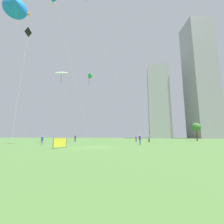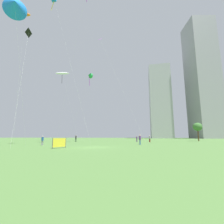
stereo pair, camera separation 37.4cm
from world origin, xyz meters
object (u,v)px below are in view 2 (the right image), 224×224
object	(u,v)px
kite_flying_1	(15,5)
event_banner	(59,143)
person_standing_1	(42,140)
kite_flying_3	(28,34)
park_tree_0	(198,127)
person_standing_0	(150,138)
person_standing_2	(140,139)
distant_highrise_0	(160,103)
person_standing_4	(76,138)
kite_flying_4	(101,40)
kite_flying_7	(90,75)
kite_flying_2	(62,73)
distant_highrise_1	(202,78)
kite_flying_6	(25,15)
person_standing_3	(137,138)

from	to	relation	value
kite_flying_1	event_banner	distance (m)	20.36
person_standing_1	event_banner	bearing A→B (deg)	-74.85
kite_flying_3	person_standing_1	bearing A→B (deg)	24.77
park_tree_0	person_standing_0	bearing A→B (deg)	-144.29
person_standing_2	kite_flying_3	world-z (taller)	kite_flying_3
kite_flying_3	distant_highrise_0	xyz separation A→B (m)	(40.72, 106.79, 8.80)
person_standing_4	distant_highrise_0	xyz separation A→B (m)	(37.61, 89.13, 28.46)
person_standing_4	kite_flying_3	world-z (taller)	kite_flying_3
kite_flying_4	event_banner	xyz separation A→B (m)	(-1.07, -17.99, -26.98)
person_standing_1	person_standing_4	xyz separation A→B (m)	(-0.34, 16.07, 0.11)
kite_flying_7	person_standing_2	bearing A→B (deg)	-38.06
kite_flying_7	distant_highrise_0	distance (m)	97.76
kite_flying_2	distant_highrise_1	distance (m)	109.03
person_standing_1	kite_flying_2	xyz separation A→B (m)	(-6.99, 18.91, 20.91)
person_standing_4	kite_flying_2	size ratio (longest dim) A/B	0.08
person_standing_1	person_standing_2	size ratio (longest dim) A/B	0.89
kite_flying_3	park_tree_0	xyz separation A→B (m)	(39.80, 30.03, -16.17)
kite_flying_2	person_standing_2	bearing A→B (deg)	-32.36
kite_flying_3	person_standing_4	bearing A→B (deg)	80.02
distant_highrise_1	event_banner	world-z (taller)	distant_highrise_1
person_standing_4	distant_highrise_1	bearing A→B (deg)	-1.88
person_standing_2	event_banner	bearing A→B (deg)	139.39
person_standing_2	park_tree_0	size ratio (longest dim) A/B	0.31
kite_flying_6	kite_flying_7	distance (m)	19.27
person_standing_1	person_standing_3	world-z (taller)	person_standing_1
person_standing_4	kite_flying_6	world-z (taller)	kite_flying_6
distant_highrise_0	kite_flying_6	bearing A→B (deg)	-109.24
person_standing_3	kite_flying_6	bearing A→B (deg)	28.08
kite_flying_3	kite_flying_4	distance (m)	18.83
distant_highrise_0	park_tree_0	bearing A→B (deg)	-86.98
person_standing_4	person_standing_2	bearing A→B (deg)	-86.42
kite_flying_1	kite_flying_3	bearing A→B (deg)	115.26
kite_flying_1	distant_highrise_0	world-z (taller)	distant_highrise_0
kite_flying_4	kite_flying_6	world-z (taller)	kite_flying_6
kite_flying_1	person_standing_3	bearing A→B (deg)	58.80
kite_flying_3	event_banner	xyz separation A→B (m)	(9.69, -4.21, -20.00)
person_standing_0	event_banner	xyz separation A→B (m)	(-13.62, -22.38, -0.32)
kite_flying_4	event_banner	size ratio (longest dim) A/B	14.14
kite_flying_1	person_standing_1	bearing A→B (deg)	88.45
person_standing_0	person_standing_1	bearing A→B (deg)	26.51
person_standing_2	person_standing_3	xyz separation A→B (m)	(-0.43, 15.55, -0.12)
person_standing_0	kite_flying_1	size ratio (longest dim) A/B	0.08
kite_flying_7	person_standing_1	bearing A→B (deg)	-105.30
person_standing_0	person_standing_4	bearing A→B (deg)	-11.91
person_standing_0	distant_highrise_1	distance (m)	101.91
kite_flying_1	kite_flying_7	size ratio (longest dim) A/B	1.12
person_standing_0	kite_flying_3	xyz separation A→B (m)	(-23.31, -18.18, 19.68)
kite_flying_2	kite_flying_7	bearing A→B (deg)	-24.35
person_standing_1	kite_flying_4	bearing A→B (deg)	27.11
event_banner	kite_flying_3	bearing A→B (deg)	156.52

